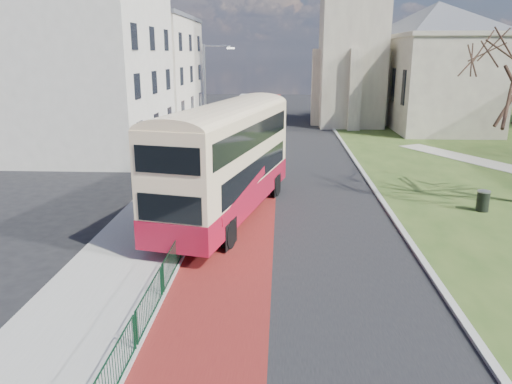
{
  "coord_description": "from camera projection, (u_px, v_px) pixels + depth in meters",
  "views": [
    {
      "loc": [
        0.77,
        -16.41,
        7.53
      ],
      "look_at": [
        -0.25,
        3.43,
        2.0
      ],
      "focal_mm": 35.0,
      "sensor_mm": 36.0,
      "label": 1
    }
  ],
  "objects": [
    {
      "name": "streetlamp",
      "position": [
        207.0,
        98.0,
        34.15
      ],
      "size": [
        2.13,
        0.18,
        8.0
      ],
      "color": "gray",
      "rests_on": "pavement_west"
    },
    {
      "name": "bus_lane",
      "position": [
        255.0,
        158.0,
        37.14
      ],
      "size": [
        3.4,
        120.0,
        0.01
      ],
      "primitive_type": "cube",
      "color": "#591414",
      "rests_on": "ground"
    },
    {
      "name": "street_block_near",
      "position": [
        88.0,
        67.0,
        37.96
      ],
      "size": [
        10.3,
        14.3,
        13.0
      ],
      "color": "beige",
      "rests_on": "ground"
    },
    {
      "name": "pavement_west",
      "position": [
        204.0,
        157.0,
        37.32
      ],
      "size": [
        4.0,
        120.0,
        0.12
      ],
      "primitive_type": "cube",
      "color": "gray",
      "rests_on": "ground"
    },
    {
      "name": "litter_bin",
      "position": [
        483.0,
        201.0,
        24.44
      ],
      "size": [
        0.76,
        0.76,
        1.03
      ],
      "rotation": [
        0.0,
        0.0,
        -0.2
      ],
      "color": "black",
      "rests_on": "grass_green"
    },
    {
      "name": "kerb_west",
      "position": [
        231.0,
        157.0,
        37.22
      ],
      "size": [
        0.25,
        120.0,
        0.13
      ],
      "primitive_type": "cube",
      "color": "#999993",
      "rests_on": "ground"
    },
    {
      "name": "street_block_far",
      "position": [
        145.0,
        71.0,
        53.55
      ],
      "size": [
        10.3,
        16.3,
        11.5
      ],
      "color": "beige",
      "rests_on": "ground"
    },
    {
      "name": "road_carriageway",
      "position": [
        291.0,
        159.0,
        37.01
      ],
      "size": [
        9.0,
        120.0,
        0.01
      ],
      "primitive_type": "cube",
      "color": "black",
      "rests_on": "ground"
    },
    {
      "name": "bus",
      "position": [
        227.0,
        156.0,
        23.04
      ],
      "size": [
        5.56,
        12.71,
        5.18
      ],
      "rotation": [
        0.0,
        0.0,
        -0.22
      ],
      "color": "maroon",
      "rests_on": "ground"
    },
    {
      "name": "kerb_east",
      "position": [
        350.0,
        153.0,
        38.69
      ],
      "size": [
        0.25,
        80.0,
        0.13
      ],
      "primitive_type": "cube",
      "color": "#999993",
      "rests_on": "ground"
    },
    {
      "name": "pedestrian_railing",
      "position": [
        195.0,
        220.0,
        21.69
      ],
      "size": [
        0.07,
        24.0,
        1.12
      ],
      "color": "#0C371F",
      "rests_on": "ground"
    },
    {
      "name": "ground",
      "position": [
        258.0,
        271.0,
        17.84
      ],
      "size": [
        160.0,
        160.0,
        0.0
      ],
      "primitive_type": "plane",
      "color": "black",
      "rests_on": "ground"
    }
  ]
}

